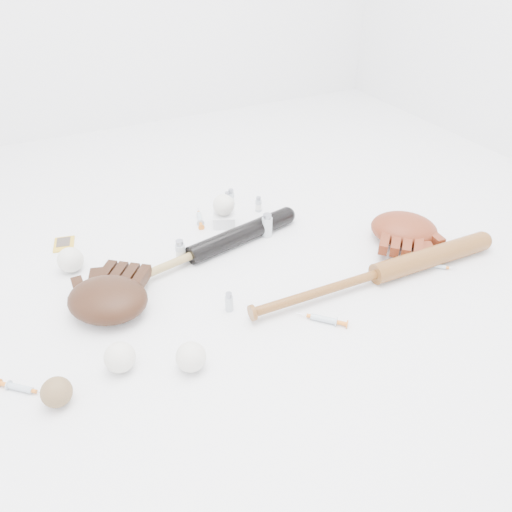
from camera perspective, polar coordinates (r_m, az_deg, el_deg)
name	(u,v)px	position (r m, az deg, el deg)	size (l,w,h in m)	color
bat_dark	(193,255)	(1.65, -7.24, 0.13)	(0.87, 0.06, 0.06)	black
bat_wood	(377,274)	(1.60, 13.71, -1.98)	(0.92, 0.07, 0.07)	brown
glove_dark	(108,299)	(1.49, -16.60, -4.74)	(0.28, 0.28, 0.10)	black
glove_tan	(404,229)	(1.82, 16.55, 3.02)	(0.27, 0.27, 0.10)	maroon
trading_card	(64,244)	(1.87, -21.09, 1.28)	(0.07, 0.09, 0.01)	gold
pedestal	(224,219)	(1.85, -3.66, 4.19)	(0.08, 0.08, 0.04)	white
baseball_on_pedestal	(224,205)	(1.82, -3.73, 5.85)	(0.08, 0.08, 0.08)	silver
baseball_left	(120,357)	(1.33, -15.30, -11.10)	(0.08, 0.08, 0.08)	silver
baseball_upper	(70,260)	(1.71, -20.44, -0.42)	(0.08, 0.08, 0.08)	silver
baseball_mid	(191,357)	(1.29, -7.44, -11.37)	(0.08, 0.08, 0.08)	silver
baseball_aged	(57,392)	(1.30, -21.83, -14.24)	(0.07, 0.07, 0.07)	brown
syringe_0	(20,388)	(1.38, -25.32, -13.47)	(0.15, 0.03, 0.02)	#ADBCC6
syringe_1	(324,319)	(1.44, 7.74, -7.15)	(0.16, 0.03, 0.02)	#ADBCC6
syringe_2	(200,218)	(1.89, -6.44, 4.30)	(0.16, 0.03, 0.02)	#ADBCC6
syringe_3	(436,266)	(1.73, 19.87, -1.05)	(0.14, 0.02, 0.02)	#ADBCC6
vial_0	(227,199)	(1.98, -3.29, 6.53)	(0.02, 0.02, 0.06)	#B3BDC5
vial_1	(259,204)	(1.93, 0.29, 5.96)	(0.02, 0.02, 0.06)	#B3BDC5
vial_2	(180,251)	(1.66, -8.63, 0.56)	(0.03, 0.03, 0.08)	#B3BDC5
vial_3	(267,225)	(1.77, 1.27, 3.55)	(0.04, 0.04, 0.09)	#B3BDC5
vial_4	(229,302)	(1.46, -3.10, -5.23)	(0.02, 0.02, 0.06)	#B3BDC5
vial_5	(231,197)	(1.98, -2.86, 6.73)	(0.03, 0.03, 0.07)	#B3BDC5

